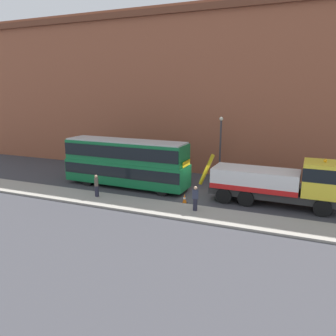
# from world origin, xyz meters

# --- Properties ---
(ground_plane) EXTENTS (120.00, 120.00, 0.00)m
(ground_plane) POSITION_xyz_m (0.00, 0.00, 0.00)
(ground_plane) COLOR #38383D
(near_kerb) EXTENTS (60.00, 2.80, 0.15)m
(near_kerb) POSITION_xyz_m (0.00, -4.20, 0.07)
(near_kerb) COLOR gray
(near_kerb) RESTS_ON ground_plane
(building_facade) EXTENTS (60.00, 1.50, 16.00)m
(building_facade) POSITION_xyz_m (0.00, 7.26, 8.07)
(building_facade) COLOR #935138
(building_facade) RESTS_ON ground_plane
(recovery_tow_truck) EXTENTS (10.17, 2.85, 3.67)m
(recovery_tow_truck) POSITION_xyz_m (6.03, -0.22, 1.76)
(recovery_tow_truck) COLOR #2D2D2D
(recovery_tow_truck) RESTS_ON ground_plane
(double_decker_bus) EXTENTS (11.10, 2.81, 4.06)m
(double_decker_bus) POSITION_xyz_m (-6.54, -0.21, 2.23)
(double_decker_bus) COLOR #146B38
(double_decker_bus) RESTS_ON ground_plane
(pedestrian_onlooker) EXTENTS (0.41, 0.47, 1.71)m
(pedestrian_onlooker) POSITION_xyz_m (-7.06, -3.86, 0.99)
(pedestrian_onlooker) COLOR #232333
(pedestrian_onlooker) RESTS_ON near_kerb
(pedestrian_bystander) EXTENTS (0.45, 0.36, 1.71)m
(pedestrian_bystander) POSITION_xyz_m (0.86, -3.88, 0.99)
(pedestrian_bystander) COLOR #232333
(pedestrian_bystander) RESTS_ON near_kerb
(traffic_cone_near_bus) EXTENTS (0.36, 0.36, 0.72)m
(traffic_cone_near_bus) POSITION_xyz_m (-0.43, -2.40, 0.34)
(traffic_cone_near_bus) COLOR orange
(traffic_cone_near_bus) RESTS_ON ground_plane
(street_lamp) EXTENTS (0.36, 0.36, 5.83)m
(street_lamp) POSITION_xyz_m (0.34, 5.07, 3.47)
(street_lamp) COLOR #38383D
(street_lamp) RESTS_ON ground_plane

